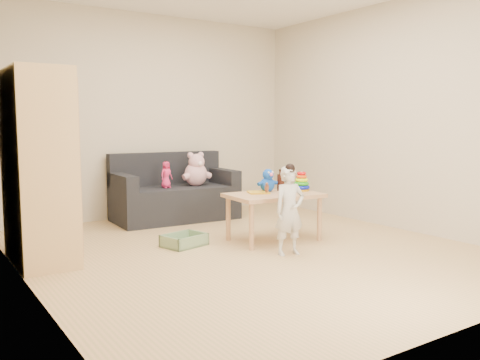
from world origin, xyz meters
TOP-DOWN VIEW (x-y plane):
  - room at (0.00, 0.00)m, footprint 4.50×4.50m
  - wardrobe at (-1.76, 0.69)m, footprint 0.46×0.93m
  - sofa at (0.09, 1.79)m, footprint 1.53×0.81m
  - play_table at (0.43, 0.20)m, footprint 0.97×0.66m
  - storage_bin at (-0.46, 0.49)m, footprint 0.46×0.39m
  - toddler at (0.21, -0.34)m, footprint 0.32×0.24m
  - pink_bear at (0.35, 1.73)m, footprint 0.33×0.28m
  - doll at (-0.06, 1.72)m, footprint 0.18×0.14m
  - ring_stacker at (0.81, 0.21)m, footprint 0.18×0.18m
  - brown_bottle at (0.63, 0.34)m, footprint 0.08×0.08m
  - blue_plush at (0.46, 0.34)m, footprint 0.22×0.18m
  - wooden_figure at (0.35, 0.21)m, footprint 0.05×0.05m
  - yellow_book at (0.32, 0.31)m, footprint 0.27×0.27m

SIDE VIEW (x-z plane):
  - storage_bin at x=-0.46m, z-range 0.00..0.12m
  - sofa at x=0.09m, z-range 0.00..0.42m
  - play_table at x=0.43m, z-range 0.00..0.49m
  - toddler at x=0.21m, z-range 0.00..0.80m
  - yellow_book at x=0.32m, z-range 0.49..0.51m
  - wooden_figure at x=0.35m, z-range 0.49..0.61m
  - ring_stacker at x=0.81m, z-range 0.47..0.68m
  - doll at x=-0.06m, z-range 0.42..0.74m
  - brown_bottle at x=0.63m, z-range 0.47..0.70m
  - pink_bear at x=0.35m, z-range 0.42..0.78m
  - blue_plush at x=0.46m, z-range 0.49..0.74m
  - wardrobe at x=-1.76m, z-range 0.00..1.67m
  - room at x=0.00m, z-range -0.95..3.55m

